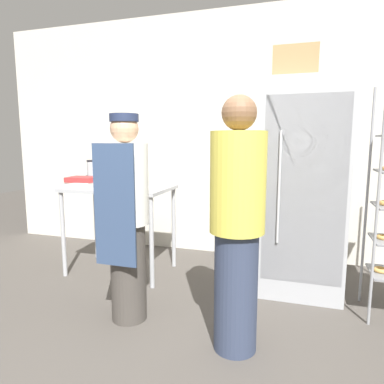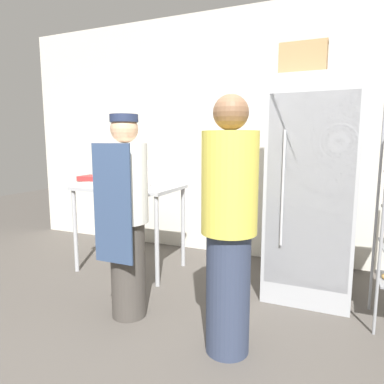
% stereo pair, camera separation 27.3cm
% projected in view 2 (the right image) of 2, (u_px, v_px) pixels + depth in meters
% --- Properties ---
extents(ground_plane, '(14.00, 14.00, 0.00)m').
position_uv_depth(ground_plane, '(151.00, 366.00, 2.16)').
color(ground_plane, '#4C4742').
extents(back_wall, '(6.40, 0.12, 2.95)m').
position_uv_depth(back_wall, '(248.00, 136.00, 4.13)').
color(back_wall, silver).
rests_on(back_wall, ground_plane).
extents(refrigerator, '(0.73, 0.67, 1.95)m').
position_uv_depth(refrigerator, '(311.00, 191.00, 3.04)').
color(refrigerator, '#ADAFB5').
rests_on(refrigerator, ground_plane).
extents(prep_counter, '(1.08, 0.69, 0.93)m').
position_uv_depth(prep_counter, '(129.00, 196.00, 3.71)').
color(prep_counter, '#ADAFB5').
rests_on(prep_counter, ground_plane).
extents(donut_box, '(0.29, 0.24, 0.28)m').
position_uv_depth(donut_box, '(132.00, 183.00, 3.52)').
color(donut_box, white).
rests_on(donut_box, prep_counter).
extents(blender_pitcher, '(0.14, 0.14, 0.27)m').
position_uv_depth(blender_pitcher, '(106.00, 172.00, 4.02)').
color(blender_pitcher, black).
rests_on(blender_pitcher, prep_counter).
extents(binder_stack, '(0.31, 0.25, 0.11)m').
position_uv_depth(binder_stack, '(95.00, 181.00, 3.73)').
color(binder_stack, silver).
rests_on(binder_stack, prep_counter).
extents(cardboard_storage_box, '(0.39, 0.29, 0.29)m').
position_uv_depth(cardboard_storage_box, '(303.00, 61.00, 2.93)').
color(cardboard_storage_box, '#937047').
rests_on(cardboard_storage_box, refrigerator).
extents(person_baker, '(0.34, 0.36, 1.61)m').
position_uv_depth(person_baker, '(126.00, 215.00, 2.68)').
color(person_baker, '#47423D').
rests_on(person_baker, ground_plane).
extents(person_customer, '(0.36, 0.36, 1.69)m').
position_uv_depth(person_customer, '(229.00, 226.00, 2.20)').
color(person_customer, '#333D56').
rests_on(person_customer, ground_plane).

